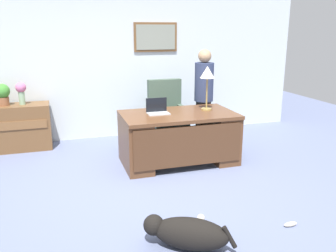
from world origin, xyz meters
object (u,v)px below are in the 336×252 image
object	(u,v)px
laptop	(157,110)
dog_toy_ball	(201,218)
vase_with_flowers	(21,91)
credenza	(7,128)
desk_lamp	(207,75)
potted_plant	(2,94)
dog_toy_bone	(290,224)
armchair	(167,116)
person_standing	(204,97)
desk	(179,136)
dog_lying	(187,233)

from	to	relation	value
laptop	dog_toy_ball	distance (m)	2.00
laptop	vase_with_flowers	distance (m)	2.37
credenza	desk_lamp	bearing A→B (deg)	-23.02
credenza	vase_with_flowers	world-z (taller)	vase_with_flowers
credenza	potted_plant	size ratio (longest dim) A/B	3.89
credenza	potted_plant	distance (m)	0.58
vase_with_flowers	dog_toy_bone	world-z (taller)	vase_with_flowers
desk_lamp	vase_with_flowers	world-z (taller)	desk_lamp
armchair	laptop	distance (m)	1.02
armchair	person_standing	world-z (taller)	person_standing
dog_toy_ball	desk	bearing A→B (deg)	78.77
desk	dog_lying	world-z (taller)	desk
vase_with_flowers	dog_toy_bone	xyz separation A→B (m)	(2.79, -3.51, -0.98)
person_standing	armchair	bearing A→B (deg)	152.38
credenza	laptop	size ratio (longest dim) A/B	4.37
desk_lamp	vase_with_flowers	size ratio (longest dim) A/B	1.82
laptop	potted_plant	bearing A→B (deg)	150.06
laptop	vase_with_flowers	world-z (taller)	vase_with_flowers
desk	dog_toy_bone	distance (m)	2.20
dog_lying	desk_lamp	distance (m)	2.76
desk	potted_plant	world-z (taller)	potted_plant
desk	armchair	world-z (taller)	armchair
desk	dog_toy_ball	distance (m)	1.80
armchair	person_standing	bearing A→B (deg)	-27.62
vase_with_flowers	laptop	bearing A→B (deg)	-33.41
credenza	laptop	distance (m)	2.64
laptop	desk_lamp	xyz separation A→B (m)	(0.79, 0.01, 0.48)
dog_toy_ball	desk_lamp	bearing A→B (deg)	65.71
armchair	dog_toy_ball	bearing A→B (deg)	-99.59
armchair	laptop	world-z (taller)	armchair
desk_lamp	dog_toy_bone	world-z (taller)	desk_lamp
desk	potted_plant	size ratio (longest dim) A/B	4.72
potted_plant	desk_lamp	bearing A→B (deg)	-23.00
desk_lamp	vase_with_flowers	bearing A→B (deg)	154.89
desk	person_standing	world-z (taller)	person_standing
credenza	person_standing	xyz separation A→B (m)	(3.24, -0.73, 0.47)
person_standing	desk_lamp	xyz separation A→B (m)	(-0.19, -0.57, 0.45)
vase_with_flowers	dog_toy_bone	distance (m)	4.59
dog_toy_ball	dog_toy_bone	bearing A→B (deg)	-23.56
credenza	desk_lamp	size ratio (longest dim) A/B	2.07
potted_plant	dog_toy_bone	bearing A→B (deg)	-48.77
credenza	dog_toy_ball	bearing A→B (deg)	-54.73
dog_toy_ball	vase_with_flowers	bearing A→B (deg)	121.68
desk_lamp	vase_with_flowers	distance (m)	3.07
dog_toy_bone	person_standing	bearing A→B (deg)	86.50
dog_lying	vase_with_flowers	size ratio (longest dim) A/B	2.12
laptop	dog_toy_bone	size ratio (longest dim) A/B	2.09
person_standing	dog_toy_ball	bearing A→B (deg)	-113.01
potted_plant	dog_toy_ball	bearing A→B (deg)	-54.68
dog_lying	dog_toy_bone	xyz separation A→B (m)	(1.16, 0.02, -0.13)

